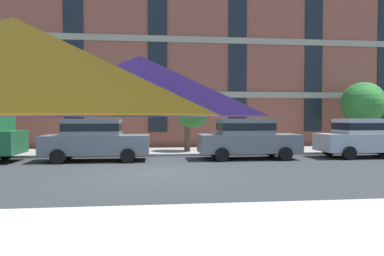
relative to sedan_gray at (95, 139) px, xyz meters
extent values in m
plane|color=#2D3033|center=(2.70, -3.70, -0.95)|extent=(120.00, 120.00, 0.00)
cube|color=gray|center=(2.70, 3.10, -0.89)|extent=(56.00, 3.60, 0.12)
cube|color=#934C3D|center=(2.70, 11.30, 5.45)|extent=(42.57, 12.00, 12.80)
cube|color=#9E937F|center=(2.70, 5.26, 2.25)|extent=(41.72, 0.08, 0.36)
cube|color=#9E937F|center=(2.70, 5.26, 5.45)|extent=(41.72, 0.08, 0.36)
cube|color=black|center=(-2.03, 5.27, 5.85)|extent=(1.10, 0.06, 11.60)
cube|color=black|center=(2.70, 5.27, 5.85)|extent=(1.10, 0.06, 11.60)
cube|color=black|center=(7.43, 5.27, 5.85)|extent=(1.10, 0.06, 11.60)
cube|color=black|center=(12.16, 5.27, 5.85)|extent=(1.10, 0.06, 11.60)
cylinder|color=black|center=(-4.00, 0.95, -0.61)|extent=(0.68, 0.22, 0.68)
cube|color=slate|center=(0.05, 0.00, -0.25)|extent=(4.40, 1.76, 0.80)
cube|color=slate|center=(-0.10, 0.00, 0.49)|extent=(2.30, 1.55, 0.68)
cube|color=black|center=(-0.10, 0.00, 0.49)|extent=(2.32, 1.57, 0.32)
cylinder|color=black|center=(1.42, 0.88, -0.65)|extent=(0.60, 0.22, 0.60)
cylinder|color=black|center=(1.42, -0.88, -0.65)|extent=(0.60, 0.22, 0.60)
cylinder|color=black|center=(-1.31, 0.88, -0.65)|extent=(0.60, 0.22, 0.60)
cylinder|color=black|center=(-1.31, -0.88, -0.65)|extent=(0.60, 0.22, 0.60)
cube|color=slate|center=(6.64, 0.00, -0.25)|extent=(4.40, 1.76, 0.80)
cube|color=slate|center=(6.49, 0.00, 0.49)|extent=(2.30, 1.55, 0.68)
cube|color=black|center=(6.49, 0.00, 0.49)|extent=(2.32, 1.57, 0.32)
cylinder|color=black|center=(8.00, 0.88, -0.65)|extent=(0.60, 0.22, 0.60)
cylinder|color=black|center=(8.00, -0.88, -0.65)|extent=(0.60, 0.22, 0.60)
cylinder|color=black|center=(5.28, 0.88, -0.65)|extent=(0.60, 0.22, 0.60)
cylinder|color=black|center=(5.28, -0.88, -0.65)|extent=(0.60, 0.22, 0.60)
cube|color=#A8AAB2|center=(12.24, 0.00, -0.25)|extent=(4.40, 1.76, 0.80)
cube|color=#A8AAB2|center=(12.09, 0.00, 0.49)|extent=(2.30, 1.55, 0.68)
cube|color=black|center=(12.09, 0.00, 0.49)|extent=(2.32, 1.57, 0.32)
cylinder|color=black|center=(13.61, 0.88, -0.65)|extent=(0.60, 0.22, 0.60)
cylinder|color=black|center=(10.88, 0.88, -0.65)|extent=(0.60, 0.22, 0.60)
cylinder|color=black|center=(10.88, -0.88, -0.65)|extent=(0.60, 0.22, 0.60)
cylinder|color=brown|center=(4.18, 2.76, -0.13)|extent=(0.31, 0.31, 1.64)
sphere|color=#387F33|center=(4.44, 2.68, 1.14)|extent=(1.61, 1.61, 1.61)
sphere|color=#387F33|center=(4.36, 2.96, 1.74)|extent=(1.31, 1.31, 1.31)
cylinder|color=brown|center=(14.15, 3.22, -0.11)|extent=(0.30, 0.30, 1.68)
sphere|color=#2D702D|center=(14.36, 3.24, 1.73)|extent=(1.65, 1.65, 1.65)
sphere|color=#2D702D|center=(14.12, 3.25, 1.68)|extent=(2.38, 2.38, 2.38)
sphere|color=#2D702D|center=(13.96, 2.94, 1.61)|extent=(2.11, 2.11, 2.11)
cone|color=#662D9E|center=(2.37, -12.70, 1.11)|extent=(1.70, 1.70, 0.40)
cone|color=#199EB2|center=(1.89, -11.86, 1.11)|extent=(1.70, 1.70, 0.40)
cone|color=orange|center=(1.89, -13.54, 1.11)|extent=(1.70, 1.70, 0.40)
camera|label=1|loc=(2.46, -15.04, 0.90)|focal=32.52mm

